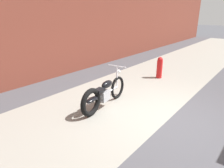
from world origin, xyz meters
The scene contains 4 objects.
ground_plane centered at (0.00, 0.00, 0.00)m, with size 80.00×80.00×0.00m, color #47474C.
sidewalk_slab centered at (0.00, 1.75, 0.00)m, with size 36.00×3.50×0.01m, color gray.
motorcycle_black centered at (-0.59, 1.68, 0.40)m, with size 2.00×0.58×1.03m.
fire_hydrant centered at (2.83, 1.70, 0.42)m, with size 0.22×0.22×0.84m.
Camera 1 is at (-4.28, -1.63, 2.48)m, focal length 32.16 mm.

